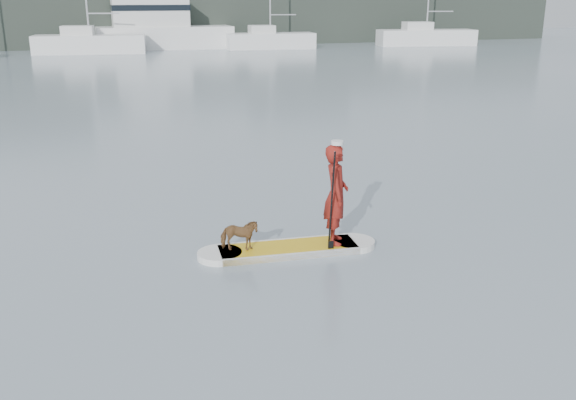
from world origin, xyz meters
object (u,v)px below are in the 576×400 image
object	(u,v)px
sailboat_f	(425,35)
motor_yacht_a	(158,26)
paddler	(336,194)
dog	(239,235)
sailboat_d	(89,42)
sailboat_e	(270,39)
paddleboard	(288,249)

from	to	relation	value
sailboat_f	motor_yacht_a	world-z (taller)	sailboat_f
sailboat_f	paddler	bearing A→B (deg)	-111.07
dog	motor_yacht_a	xyz separation A→B (m)	(4.86, 48.05, 1.56)
sailboat_d	sailboat_e	distance (m)	15.25
paddler	sailboat_d	size ratio (longest dim) A/B	0.14
sailboat_d	sailboat_f	size ratio (longest dim) A/B	0.95
paddleboard	motor_yacht_a	distance (m)	48.33
dog	sailboat_f	world-z (taller)	sailboat_f
dog	sailboat_e	distance (m)	47.32
sailboat_f	dog	bearing A→B (deg)	-112.79
dog	paddleboard	bearing A→B (deg)	-76.14
paddleboard	sailboat_e	size ratio (longest dim) A/B	0.29
paddler	motor_yacht_a	distance (m)	48.32
paddler	sailboat_f	world-z (taller)	sailboat_f
paddler	sailboat_d	xyz separation A→B (m)	(-2.92, 45.33, -0.12)
motor_yacht_a	sailboat_e	bearing A→B (deg)	-16.80
sailboat_d	paddleboard	bearing A→B (deg)	-79.45
motor_yacht_a	sailboat_d	bearing A→B (deg)	-153.84
paddler	motor_yacht_a	bearing A→B (deg)	16.23
paddler	dog	size ratio (longest dim) A/B	2.69
dog	sailboat_e	world-z (taller)	sailboat_e
paddler	sailboat_e	size ratio (longest dim) A/B	0.17
dog	sailboat_d	world-z (taller)	sailboat_d
paddler	dog	world-z (taller)	paddler
paddler	sailboat_d	distance (m)	45.42
dog	motor_yacht_a	bearing A→B (deg)	13.31
dog	sailboat_d	size ratio (longest dim) A/B	0.05
paddler	dog	bearing A→B (deg)	104.66
sailboat_d	dog	bearing A→B (deg)	-80.57
sailboat_e	sailboat_f	xyz separation A→B (m)	(15.06, -0.72, 0.11)
paddleboard	sailboat_f	xyz separation A→B (m)	(28.28, 44.52, 0.85)
sailboat_d	sailboat_e	size ratio (longest dim) A/B	1.15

